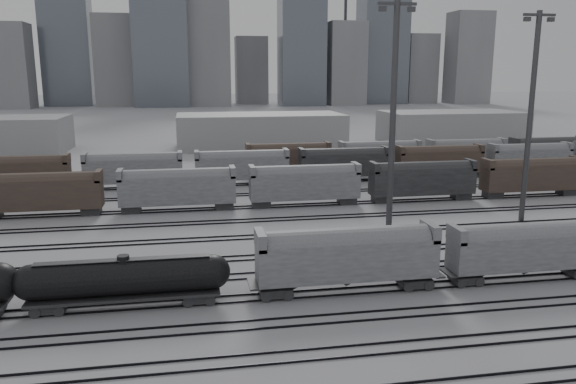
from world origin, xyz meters
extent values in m
plane|color=#B5B4B9|center=(0.00, 0.00, 0.00)|extent=(900.00, 900.00, 0.00)
cube|color=black|center=(0.00, -9.72, 0.08)|extent=(220.00, 0.07, 0.16)
cube|color=black|center=(0.00, -8.28, 0.08)|extent=(220.00, 0.07, 0.16)
cube|color=black|center=(0.00, -4.72, 0.08)|extent=(220.00, 0.07, 0.16)
cube|color=black|center=(0.00, -3.28, 0.08)|extent=(220.00, 0.07, 0.16)
cube|color=black|center=(0.00, 0.28, 0.08)|extent=(220.00, 0.07, 0.16)
cube|color=black|center=(0.00, 1.72, 0.08)|extent=(220.00, 0.07, 0.16)
cube|color=black|center=(0.00, 5.28, 0.08)|extent=(220.00, 0.07, 0.16)
cube|color=black|center=(0.00, 6.72, 0.08)|extent=(220.00, 0.07, 0.16)
cube|color=black|center=(0.00, 10.28, 0.08)|extent=(220.00, 0.07, 0.16)
cube|color=black|center=(0.00, 11.72, 0.08)|extent=(220.00, 0.07, 0.16)
cube|color=black|center=(0.00, 17.28, 0.08)|extent=(220.00, 0.07, 0.16)
cube|color=black|center=(0.00, 18.72, 0.08)|extent=(220.00, 0.07, 0.16)
cube|color=black|center=(0.00, 24.28, 0.08)|extent=(220.00, 0.07, 0.16)
cube|color=black|center=(0.00, 25.72, 0.08)|extent=(220.00, 0.07, 0.16)
cube|color=black|center=(0.00, 31.28, 0.08)|extent=(220.00, 0.07, 0.16)
cube|color=black|center=(0.00, 32.72, 0.08)|extent=(220.00, 0.07, 0.16)
cube|color=black|center=(0.00, 39.28, 0.08)|extent=(220.00, 0.07, 0.16)
cube|color=black|center=(0.00, 40.72, 0.08)|extent=(220.00, 0.07, 0.16)
cube|color=black|center=(0.00, 47.28, 0.08)|extent=(220.00, 0.07, 0.16)
cube|color=black|center=(0.00, 48.72, 0.08)|extent=(220.00, 0.07, 0.16)
cube|color=black|center=(0.00, 55.28, 0.08)|extent=(220.00, 0.07, 0.16)
cube|color=black|center=(0.00, 56.72, 0.08)|extent=(220.00, 0.07, 0.16)
cube|color=black|center=(-18.22, 1.00, 0.51)|extent=(2.43, 1.96, 0.65)
cube|color=black|center=(-7.00, 1.00, 0.51)|extent=(2.43, 1.96, 0.65)
cube|color=black|center=(-12.61, 1.00, 0.98)|extent=(14.49, 2.52, 0.23)
cylinder|color=black|center=(-12.61, 1.00, 2.48)|extent=(13.55, 2.71, 2.71)
sphere|color=black|center=(-19.39, 1.00, 2.48)|extent=(2.71, 2.71, 2.71)
sphere|color=black|center=(-5.83, 1.00, 2.48)|extent=(2.71, 2.71, 2.71)
cylinder|color=black|center=(-12.61, 1.00, 3.97)|extent=(0.93, 0.93, 0.47)
cube|color=black|center=(-12.61, 1.00, 3.88)|extent=(13.08, 0.84, 0.06)
cube|color=black|center=(-0.86, 1.00, 0.55)|extent=(2.59, 2.09, 0.70)
cube|color=black|center=(11.07, 1.00, 0.55)|extent=(2.59, 2.09, 0.70)
cube|color=gray|center=(5.11, 1.00, 2.88)|extent=(14.91, 2.98, 3.18)
cylinder|color=gray|center=(5.11, 1.00, 4.08)|extent=(13.52, 2.88, 2.88)
cube|color=gray|center=(-2.05, 1.00, 4.87)|extent=(0.70, 2.98, 1.39)
cube|color=gray|center=(12.26, 1.00, 4.87)|extent=(0.70, 2.98, 1.39)
cone|color=black|center=(5.11, 1.00, 0.94)|extent=(2.39, 2.39, 0.89)
cube|color=black|center=(15.75, 1.00, 0.50)|extent=(2.38, 1.92, 0.64)
cube|color=gray|center=(21.24, 1.00, 2.66)|extent=(13.74, 2.75, 2.93)
cylinder|color=gray|center=(21.24, 1.00, 3.76)|extent=(12.46, 2.66, 2.66)
cube|color=gray|center=(14.65, 1.00, 4.49)|extent=(0.64, 2.75, 1.28)
cone|color=black|center=(21.24, 1.00, 0.87)|extent=(2.20, 2.20, 0.82)
cylinder|color=#3C3B3E|center=(13.46, 13.92, 12.51)|extent=(0.64, 0.64, 25.02)
cube|color=#3C3B3E|center=(13.46, 13.92, 24.52)|extent=(4.00, 0.30, 0.30)
cube|color=#3C3B3E|center=(11.96, 13.92, 24.01)|extent=(0.70, 0.50, 0.50)
cube|color=#3C3B3E|center=(14.96, 13.92, 24.01)|extent=(0.70, 0.50, 0.50)
cylinder|color=#3C3B3E|center=(32.59, 19.33, 12.40)|extent=(0.63, 0.63, 24.79)
cube|color=#3C3B3E|center=(32.59, 19.33, 24.30)|extent=(3.97, 0.30, 0.30)
cube|color=#3C3B3E|center=(31.10, 19.33, 23.80)|extent=(0.69, 0.50, 0.50)
cube|color=#3C3B3E|center=(34.07, 19.33, 23.80)|extent=(0.69, 0.50, 0.50)
cube|color=#4F3B32|center=(-26.00, 32.00, 2.80)|extent=(15.00, 3.00, 5.60)
cube|color=gray|center=(-9.00, 32.00, 2.80)|extent=(15.00, 3.00, 5.60)
cube|color=gray|center=(8.00, 32.00, 2.80)|extent=(15.00, 3.00, 5.60)
cube|color=black|center=(25.00, 32.00, 2.80)|extent=(15.00, 3.00, 5.60)
cube|color=#4F3B32|center=(42.00, 32.00, 2.80)|extent=(15.00, 3.00, 5.60)
cube|color=#4F3B32|center=(-33.00, 48.00, 2.80)|extent=(15.00, 3.00, 5.60)
cube|color=gray|center=(-16.00, 48.00, 2.80)|extent=(15.00, 3.00, 5.60)
cube|color=gray|center=(1.00, 48.00, 2.80)|extent=(15.00, 3.00, 5.60)
cube|color=black|center=(18.00, 48.00, 2.80)|extent=(15.00, 3.00, 5.60)
cube|color=#4F3B32|center=(35.00, 48.00, 2.80)|extent=(15.00, 3.00, 5.60)
cube|color=gray|center=(52.00, 48.00, 2.80)|extent=(15.00, 3.00, 5.60)
cube|color=#4F3B32|center=(10.00, 56.00, 2.80)|extent=(15.00, 3.00, 5.60)
cube|color=gray|center=(27.00, 56.00, 2.80)|extent=(15.00, 3.00, 5.60)
cube|color=gray|center=(44.00, 56.00, 2.80)|extent=(15.00, 3.00, 5.60)
cube|color=black|center=(61.00, 56.00, 2.80)|extent=(15.00, 3.00, 5.60)
cube|color=gray|center=(10.00, 95.00, 4.00)|extent=(40.00, 18.00, 8.00)
cube|color=gray|center=(60.00, 95.00, 4.00)|extent=(35.00, 18.00, 8.00)
cube|color=gray|center=(-95.00, 280.00, 21.00)|extent=(22.00, 17.60, 42.00)
cube|color=slate|center=(-70.00, 280.00, 40.00)|extent=(25.00, 20.00, 80.00)
cube|color=gray|center=(-45.00, 280.00, 24.00)|extent=(20.00, 16.00, 48.00)
cube|color=slate|center=(-20.00, 280.00, 47.50)|extent=(28.00, 22.40, 95.00)
cube|color=gray|center=(5.00, 280.00, 30.00)|extent=(22.00, 17.60, 60.00)
cube|color=gray|center=(30.00, 280.00, 19.00)|extent=(18.00, 14.40, 38.00)
cube|color=slate|center=(55.00, 280.00, 36.00)|extent=(24.00, 19.20, 72.00)
cube|color=gray|center=(80.00, 280.00, 22.50)|extent=(20.00, 16.00, 45.00)
cube|color=slate|center=(105.00, 280.00, 44.00)|extent=(26.00, 20.80, 88.00)
cube|color=gray|center=(130.00, 280.00, 20.00)|extent=(18.00, 14.40, 40.00)
cube|color=gray|center=(155.00, 280.00, 26.00)|extent=(22.00, 17.60, 52.00)
cylinder|color=#3C3B3E|center=(-30.00, 305.00, 50.00)|extent=(1.80, 1.80, 100.00)
cylinder|color=#3C3B3E|center=(90.00, 305.00, 50.00)|extent=(1.80, 1.80, 100.00)
camera|label=1|loc=(-7.36, -41.34, 17.86)|focal=35.00mm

